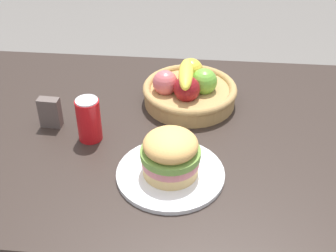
{
  "coord_description": "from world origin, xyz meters",
  "views": [
    {
      "loc": [
        0.1,
        -1.04,
        1.52
      ],
      "look_at": [
        0.01,
        -0.06,
        0.81
      ],
      "focal_mm": 48.77,
      "sensor_mm": 36.0,
      "label": 1
    }
  ],
  "objects": [
    {
      "name": "plate",
      "position": [
        0.03,
        -0.19,
        0.76
      ],
      "size": [
        0.27,
        0.27,
        0.01
      ],
      "primitive_type": "cylinder",
      "color": "white",
      "rests_on": "dining_table"
    },
    {
      "name": "soda_can",
      "position": [
        -0.21,
        -0.05,
        0.81
      ],
      "size": [
        0.07,
        0.07,
        0.13
      ],
      "color": "red",
      "rests_on": "dining_table"
    },
    {
      "name": "dining_table",
      "position": [
        0.0,
        0.0,
        0.65
      ],
      "size": [
        1.4,
        0.9,
        0.75
      ],
      "color": "#2D231E",
      "rests_on": "ground_plane"
    },
    {
      "name": "napkin_holder",
      "position": [
        -0.33,
        0.0,
        0.8
      ],
      "size": [
        0.06,
        0.03,
        0.09
      ],
      "primitive_type": "cube",
      "rotation": [
        0.0,
        0.0,
        -0.05
      ],
      "color": "#594C47",
      "rests_on": "dining_table"
    },
    {
      "name": "fruit_basket",
      "position": [
        0.06,
        0.16,
        0.8
      ],
      "size": [
        0.29,
        0.29,
        0.13
      ],
      "color": "tan",
      "rests_on": "dining_table"
    },
    {
      "name": "sandwich",
      "position": [
        0.03,
        -0.19,
        0.82
      ],
      "size": [
        0.15,
        0.15,
        0.12
      ],
      "color": "#E5BC75",
      "rests_on": "plate"
    }
  ]
}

